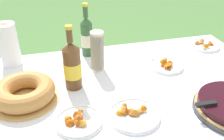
{
  "coord_description": "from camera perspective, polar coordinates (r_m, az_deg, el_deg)",
  "views": [
    {
      "loc": [
        -0.32,
        -0.95,
        1.39
      ],
      "look_at": [
        -0.05,
        0.11,
        0.74
      ],
      "focal_mm": 40.0,
      "sensor_mm": 36.0,
      "label": 1
    }
  ],
  "objects": [
    {
      "name": "bundt_cake",
      "position": [
        1.21,
        -19.42,
        -4.71
      ],
      "size": [
        0.31,
        0.31,
        0.09
      ],
      "color": "tan",
      "rests_on": "tablecloth"
    },
    {
      "name": "cup_stack",
      "position": [
        1.34,
        -3.38,
        4.22
      ],
      "size": [
        0.07,
        0.07,
        0.23
      ],
      "color": "beige",
      "rests_on": "tablecloth"
    },
    {
      "name": "tablecloth",
      "position": [
        1.24,
        3.76,
        -5.31
      ],
      "size": [
        1.59,
        1.04,
        0.1
      ],
      "color": "white",
      "rests_on": "garden_table"
    },
    {
      "name": "cider_bottle_green",
      "position": [
        1.51,
        -5.78,
        7.65
      ],
      "size": [
        0.07,
        0.07,
        0.32
      ],
      "color": "#2D562D",
      "rests_on": "tablecloth"
    },
    {
      "name": "paper_towel_roll",
      "position": [
        1.51,
        -22.56,
        5.31
      ],
      "size": [
        0.11,
        0.11,
        0.25
      ],
      "color": "white",
      "rests_on": "tablecloth"
    },
    {
      "name": "garden_table",
      "position": [
        1.27,
        3.68,
        -7.08
      ],
      "size": [
        1.58,
        1.03,
        0.67
      ],
      "color": "brown",
      "rests_on": "ground_plane"
    },
    {
      "name": "snack_plate_near",
      "position": [
        1.05,
        -7.75,
        -11.32
      ],
      "size": [
        0.2,
        0.2,
        0.05
      ],
      "color": "white",
      "rests_on": "tablecloth"
    },
    {
      "name": "snack_plate_left",
      "position": [
        1.76,
        20.25,
        5.38
      ],
      "size": [
        0.2,
        0.2,
        0.06
      ],
      "color": "white",
      "rests_on": "tablecloth"
    },
    {
      "name": "cider_bottle_amber",
      "position": [
        1.21,
        -9.08,
        0.97
      ],
      "size": [
        0.09,
        0.09,
        0.32
      ],
      "color": "brown",
      "rests_on": "tablecloth"
    },
    {
      "name": "snack_plate_right",
      "position": [
        1.45,
        12.3,
        1.13
      ],
      "size": [
        0.2,
        0.2,
        0.06
      ],
      "color": "white",
      "rests_on": "tablecloth"
    },
    {
      "name": "snack_plate_far",
      "position": [
        1.08,
        4.95,
        -10.01
      ],
      "size": [
        0.23,
        0.23,
        0.05
      ],
      "color": "white",
      "rests_on": "tablecloth"
    }
  ]
}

